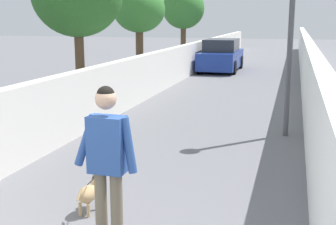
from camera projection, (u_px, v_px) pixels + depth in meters
name	position (u px, v px, depth m)	size (l,w,h in m)	color
ground_plane	(236.00, 86.00, 17.22)	(80.00, 80.00, 0.00)	slate
wall_left	(158.00, 72.00, 15.85)	(48.00, 0.30, 1.41)	silver
fence_right	(308.00, 71.00, 14.49)	(48.00, 0.30, 1.77)	white
tree_left_near	(183.00, 9.00, 22.19)	(2.06, 2.06, 4.02)	brown
tree_left_far	(139.00, 11.00, 16.63)	(1.92, 1.92, 3.69)	brown
lamp_post	(292.00, 5.00, 9.46)	(0.36, 0.36, 4.09)	#4C4C51
person_skateboarder	(107.00, 157.00, 4.69)	(0.23, 0.71, 1.81)	#726651
dog	(89.00, 193.00, 6.03)	(1.33, 0.85, 1.06)	tan
car_near	(221.00, 56.00, 22.08)	(4.22, 1.80, 1.54)	navy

